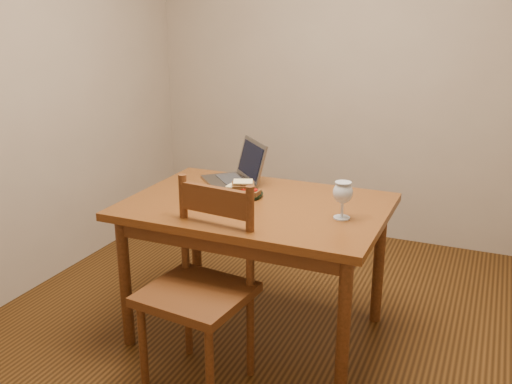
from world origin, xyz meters
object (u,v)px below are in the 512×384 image
at_px(table, 257,219).
at_px(milk_glass, 342,200).
at_px(chair, 199,280).
at_px(laptop, 239,171).
at_px(plate, 243,195).

distance_m(table, milk_glass, 0.49).
distance_m(chair, laptop, 0.85).
relative_size(table, milk_glass, 7.18).
xyz_separation_m(table, milk_glass, (0.46, -0.05, 0.18)).
xyz_separation_m(table, laptop, (-0.24, 0.30, 0.15)).
height_order(chair, milk_glass, milk_glass).
bearing_deg(table, chair, -98.16).
relative_size(table, chair, 2.64).
relative_size(chair, plate, 2.29).
xyz_separation_m(plate, milk_glass, (0.56, -0.12, 0.08)).
xyz_separation_m(table, chair, (-0.07, -0.49, -0.14)).
distance_m(chair, milk_glass, 0.75).
bearing_deg(laptop, plate, -15.72).
distance_m(table, laptop, 0.41).
xyz_separation_m(table, plate, (-0.11, 0.07, 0.09)).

